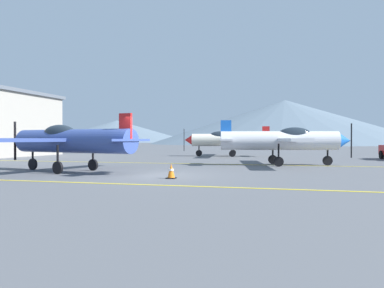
{
  "coord_description": "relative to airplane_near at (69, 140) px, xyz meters",
  "views": [
    {
      "loc": [
        5.77,
        -15.75,
        1.56
      ],
      "look_at": [
        -1.03,
        10.0,
        1.2
      ],
      "focal_mm": 36.47,
      "sensor_mm": 36.0,
      "label": 1
    }
  ],
  "objects": [
    {
      "name": "ground_plane",
      "position": [
        4.55,
        -0.52,
        -1.49
      ],
      "size": [
        400.0,
        400.0,
        0.0
      ],
      "primitive_type": "plane",
      "color": "#54565B"
    },
    {
      "name": "apron_line_near",
      "position": [
        4.55,
        -3.99,
        -1.49
      ],
      "size": [
        80.0,
        0.16,
        0.01
      ],
      "primitive_type": "cube",
      "color": "yellow",
      "rests_on": "ground_plane"
    },
    {
      "name": "apron_line_far",
      "position": [
        4.55,
        7.13,
        -1.49
      ],
      "size": [
        80.0,
        0.16,
        0.01
      ],
      "primitive_type": "cube",
      "color": "yellow",
      "rests_on": "ground_plane"
    },
    {
      "name": "airplane_near",
      "position": [
        0.0,
        0.0,
        0.0
      ],
      "size": [
        7.76,
        8.81,
        2.65
      ],
      "color": "#33478C",
      "rests_on": "ground_plane"
    },
    {
      "name": "airplane_mid",
      "position": [
        9.72,
        7.17,
        0.0
      ],
      "size": [
        7.76,
        8.85,
        2.65
      ],
      "color": "silver",
      "rests_on": "ground_plane"
    },
    {
      "name": "airplane_far",
      "position": [
        4.51,
        17.95,
        0.0
      ],
      "size": [
        7.74,
        8.88,
        2.65
      ],
      "color": "silver",
      "rests_on": "ground_plane"
    },
    {
      "name": "traffic_cone_front",
      "position": [
        5.65,
        -1.76,
        -1.21
      ],
      "size": [
        0.36,
        0.36,
        0.59
      ],
      "color": "black",
      "rests_on": "ground_plane"
    },
    {
      "name": "hill_left",
      "position": [
        -70.66,
        151.66,
        3.6
      ],
      "size": [
        72.28,
        72.28,
        10.19
      ],
      "primitive_type": "cone",
      "color": "slate",
      "rests_on": "ground_plane"
    },
    {
      "name": "hill_centerleft",
      "position": [
        7.24,
        110.23,
        5.41
      ],
      "size": [
        85.22,
        85.22,
        13.8
      ],
      "primitive_type": "cone",
      "color": "slate",
      "rests_on": "ground_plane"
    }
  ]
}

